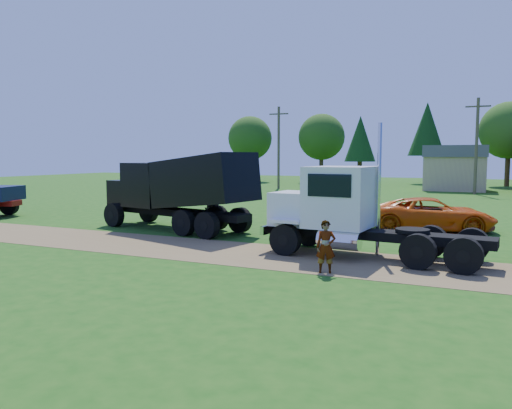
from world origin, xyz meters
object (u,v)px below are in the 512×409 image
at_px(white_semi_tractor, 343,210).
at_px(black_dump_truck, 180,188).
at_px(spectator_a, 326,247).
at_px(orange_pickup, 432,214).

relative_size(white_semi_tractor, black_dump_truck, 0.90).
distance_m(black_dump_truck, spectator_a, 10.70).
bearing_deg(black_dump_truck, orange_pickup, 36.11).
bearing_deg(black_dump_truck, white_semi_tractor, -4.72).
xyz_separation_m(white_semi_tractor, orange_pickup, (2.38, 7.58, -0.83)).
bearing_deg(white_semi_tractor, spectator_a, -80.45).
bearing_deg(orange_pickup, spectator_a, 156.67).
xyz_separation_m(black_dump_truck, spectator_a, (8.99, -5.67, -1.25)).
distance_m(orange_pickup, spectator_a, 10.79).
height_order(white_semi_tractor, spectator_a, white_semi_tractor).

